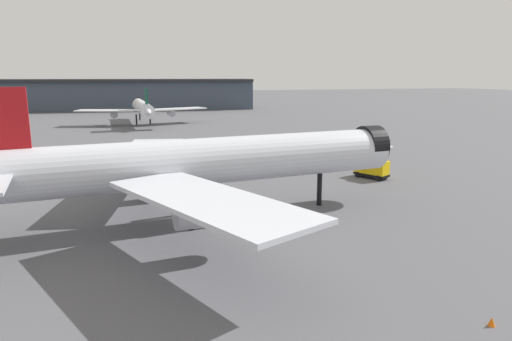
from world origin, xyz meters
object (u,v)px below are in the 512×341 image
at_px(service_truck_front, 372,169).
at_px(traffic_cone_near_nose, 492,322).
at_px(airliner_near_gate, 201,163).
at_px(airliner_far_taxiway, 142,108).

height_order(service_truck_front, traffic_cone_near_nose, service_truck_front).
distance_m(service_truck_front, traffic_cone_near_nose, 44.78).
relative_size(service_truck_front, traffic_cone_near_nose, 9.66).
distance_m(airliner_near_gate, service_truck_front, 33.90).
bearing_deg(traffic_cone_near_nose, airliner_near_gate, 115.61).
bearing_deg(airliner_near_gate, traffic_cone_near_nose, -68.84).
height_order(airliner_near_gate, traffic_cone_near_nose, airliner_near_gate).
height_order(airliner_near_gate, service_truck_front, airliner_near_gate).
relative_size(airliner_near_gate, airliner_far_taxiway, 1.13).
xyz_separation_m(airliner_near_gate, airliner_far_taxiway, (2.70, 112.15, -1.21)).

